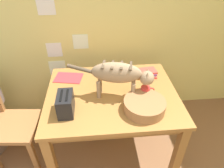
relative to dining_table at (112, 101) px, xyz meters
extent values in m
cube|color=#E8D277|center=(-0.02, 0.72, 0.59)|extent=(4.29, 0.10, 2.50)
cube|color=white|center=(-0.59, 0.67, -0.02)|extent=(0.19, 0.01, 0.19)
cube|color=white|center=(-0.59, 0.67, 0.69)|extent=(0.18, 0.01, 0.18)
cube|color=white|center=(-0.29, 0.67, 0.30)|extent=(0.17, 0.01, 0.17)
cube|color=white|center=(-0.59, 0.67, 0.22)|extent=(0.17, 0.01, 0.17)
cube|color=#A26C35|center=(0.00, 0.00, 0.07)|extent=(1.18, 0.94, 0.03)
cube|color=olive|center=(0.00, 0.00, 0.02)|extent=(1.10, 0.86, 0.07)
cube|color=#A26C35|center=(-0.54, -0.42, -0.30)|extent=(0.07, 0.07, 0.72)
cube|color=#A26C35|center=(0.54, -0.42, -0.30)|extent=(0.07, 0.07, 0.72)
cube|color=#A26C35|center=(-0.54, 0.42, -0.30)|extent=(0.07, 0.07, 0.72)
cube|color=#A26C35|center=(0.54, 0.42, -0.30)|extent=(0.07, 0.07, 0.72)
ellipsoid|color=#9A7B5B|center=(0.03, -0.04, 0.33)|extent=(0.44, 0.22, 0.18)
cube|color=brown|center=(-0.07, -0.02, 0.41)|extent=(0.04, 0.13, 0.01)
cube|color=brown|center=(0.00, -0.03, 0.41)|extent=(0.04, 0.13, 0.01)
cube|color=brown|center=(0.07, -0.05, 0.41)|extent=(0.04, 0.13, 0.01)
cube|color=brown|center=(0.14, -0.06, 0.41)|extent=(0.04, 0.13, 0.01)
cylinder|color=#9A7B5B|center=(0.18, -0.03, 0.17)|extent=(0.04, 0.04, 0.16)
cylinder|color=#9A7B5B|center=(0.17, -0.11, 0.17)|extent=(0.04, 0.04, 0.16)
cylinder|color=#9A7B5B|center=(-0.10, 0.02, 0.17)|extent=(0.04, 0.04, 0.16)
cylinder|color=#9A7B5B|center=(-0.12, -0.05, 0.17)|extent=(0.04, 0.04, 0.16)
sphere|color=#9A7B5B|center=(0.28, -0.09, 0.30)|extent=(0.12, 0.12, 0.12)
cone|color=#9A7B5B|center=(0.29, -0.06, 0.35)|extent=(0.04, 0.04, 0.05)
cone|color=#9A7B5B|center=(0.27, -0.12, 0.35)|extent=(0.04, 0.04, 0.05)
cylinder|color=brown|center=(-0.27, 0.02, 0.35)|extent=(0.22, 0.07, 0.08)
cylinder|color=#499052|center=(0.28, -0.09, 0.11)|extent=(0.19, 0.19, 0.03)
cylinder|color=red|center=(0.28, -0.09, 0.16)|extent=(0.08, 0.08, 0.08)
torus|color=red|center=(0.33, -0.09, 0.17)|extent=(0.06, 0.01, 0.06)
cube|color=#D4343C|center=(-0.41, 0.28, 0.09)|extent=(0.30, 0.23, 0.01)
cube|color=red|center=(0.38, 0.25, 0.10)|extent=(0.18, 0.13, 0.01)
cube|color=silver|center=(0.37, 0.25, 0.11)|extent=(0.18, 0.13, 0.01)
cube|color=#914995|center=(0.38, 0.25, 0.13)|extent=(0.18, 0.13, 0.02)
cube|color=#DC4539|center=(0.38, 0.25, 0.15)|extent=(0.19, 0.14, 0.02)
cylinder|color=#9A673F|center=(0.24, -0.24, 0.14)|extent=(0.34, 0.34, 0.09)
cylinder|color=#452E1C|center=(0.24, -0.24, 0.14)|extent=(0.28, 0.28, 0.08)
cube|color=black|center=(-0.38, -0.21, 0.18)|extent=(0.12, 0.20, 0.17)
cube|color=black|center=(-0.41, -0.21, 0.26)|extent=(0.02, 0.14, 0.01)
cube|color=black|center=(-0.36, -0.21, 0.26)|extent=(0.02, 0.14, 0.01)
cube|color=#9E693B|center=(-0.93, -0.03, -0.22)|extent=(0.46, 0.46, 0.04)
cube|color=#9E693B|center=(-0.72, 0.14, -0.45)|extent=(0.04, 0.04, 0.42)
cube|color=#9E693B|center=(-0.76, -0.23, -0.45)|extent=(0.04, 0.04, 0.42)
cube|color=#9E693B|center=(-1.10, 0.17, -0.45)|extent=(0.04, 0.04, 0.42)
camera|label=1|loc=(-0.13, -1.43, 1.23)|focal=32.45mm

